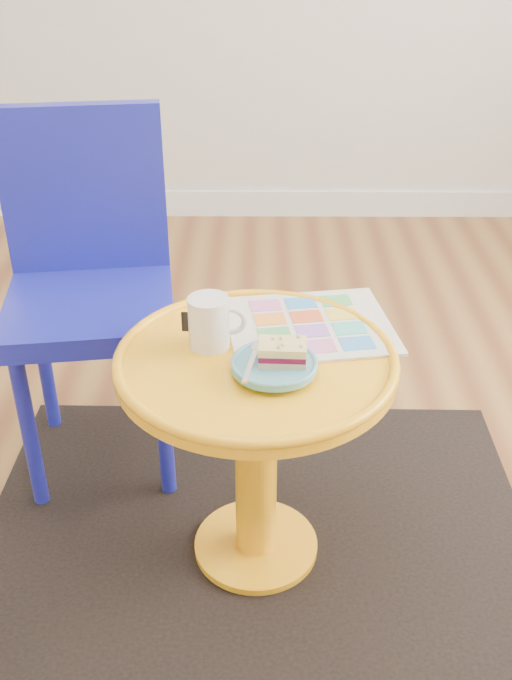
{
  "coord_description": "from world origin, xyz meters",
  "views": [
    {
      "loc": [
        0.32,
        -1.36,
        1.33
      ],
      "look_at": [
        0.32,
        -0.1,
        0.57
      ],
      "focal_mm": 40.0,
      "sensor_mm": 36.0,
      "label": 1
    }
  ],
  "objects_px": {
    "mug": "(210,321)",
    "plate": "(274,365)",
    "side_table": "(256,418)",
    "chair": "(89,273)",
    "newspaper": "(309,325)"
  },
  "relations": [
    {
      "from": "mug",
      "to": "plate",
      "type": "xyz_separation_m",
      "value": [
        0.13,
        -0.1,
        -0.04
      ]
    },
    {
      "from": "chair",
      "to": "plate",
      "type": "relative_size",
      "value": 5.46
    },
    {
      "from": "side_table",
      "to": "chair",
      "type": "height_order",
      "value": "chair"
    },
    {
      "from": "newspaper",
      "to": "plate",
      "type": "height_order",
      "value": "plate"
    },
    {
      "from": "newspaper",
      "to": "mug",
      "type": "distance_m",
      "value": 0.22
    },
    {
      "from": "side_table",
      "to": "plate",
      "type": "height_order",
      "value": "plate"
    },
    {
      "from": "chair",
      "to": "mug",
      "type": "bearing_deg",
      "value": -56.12
    },
    {
      "from": "side_table",
      "to": "newspaper",
      "type": "xyz_separation_m",
      "value": [
        0.11,
        0.12,
        0.15
      ]
    },
    {
      "from": "newspaper",
      "to": "mug",
      "type": "relative_size",
      "value": 2.89
    },
    {
      "from": "side_table",
      "to": "mug",
      "type": "relative_size",
      "value": 4.75
    },
    {
      "from": "newspaper",
      "to": "mug",
      "type": "height_order",
      "value": "mug"
    },
    {
      "from": "chair",
      "to": "newspaper",
      "type": "xyz_separation_m",
      "value": [
        0.52,
        -0.28,
        0.02
      ]
    },
    {
      "from": "mug",
      "to": "plate",
      "type": "bearing_deg",
      "value": -35.43
    },
    {
      "from": "mug",
      "to": "side_table",
      "type": "bearing_deg",
      "value": -22.83
    },
    {
      "from": "chair",
      "to": "plate",
      "type": "xyz_separation_m",
      "value": [
        0.45,
        -0.46,
        0.03
      ]
    }
  ]
}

